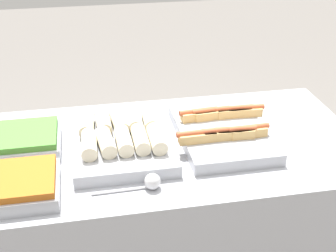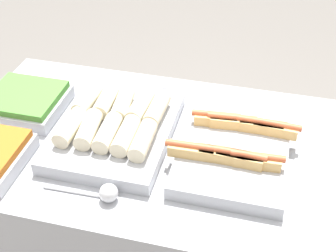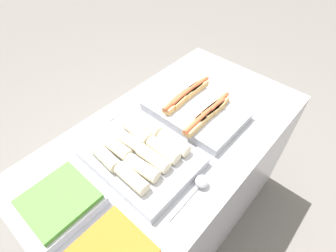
% 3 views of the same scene
% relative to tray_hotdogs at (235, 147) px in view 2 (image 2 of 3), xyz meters
% --- Properties ---
extents(counter, '(1.52, 0.82, 0.91)m').
position_rel_tray_hotdogs_xyz_m(counter, '(-0.20, -0.00, -0.49)').
color(counter, '#A8AAB2').
rests_on(counter, ground_plane).
extents(tray_hotdogs, '(0.41, 0.49, 0.10)m').
position_rel_tray_hotdogs_xyz_m(tray_hotdogs, '(0.00, 0.00, 0.00)').
color(tray_hotdogs, '#A8AAB2').
rests_on(tray_hotdogs, counter).
extents(tray_wraps, '(0.38, 0.50, 0.11)m').
position_rel_tray_hotdogs_xyz_m(tray_wraps, '(-0.41, 0.00, 0.01)').
color(tray_wraps, '#A8AAB2').
rests_on(tray_wraps, counter).
extents(tray_side_back, '(0.27, 0.26, 0.07)m').
position_rel_tray_hotdogs_xyz_m(tray_side_back, '(-0.78, 0.07, -0.00)').
color(tray_side_back, '#A8AAB2').
rests_on(tray_side_back, counter).
extents(serving_spoon_near, '(0.24, 0.06, 0.06)m').
position_rel_tray_hotdogs_xyz_m(serving_spoon_near, '(-0.34, -0.28, -0.01)').
color(serving_spoon_near, silver).
rests_on(serving_spoon_near, counter).
extents(serving_spoon_far, '(0.25, 0.06, 0.06)m').
position_rel_tray_hotdogs_xyz_m(serving_spoon_far, '(-0.34, 0.28, -0.01)').
color(serving_spoon_far, silver).
rests_on(serving_spoon_far, counter).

